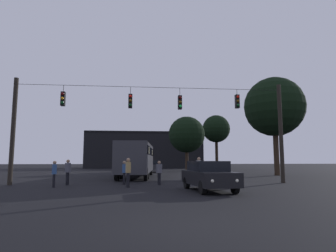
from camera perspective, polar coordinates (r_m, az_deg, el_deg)
name	(u,v)px	position (r m, az deg, el deg)	size (l,w,h in m)	color
ground_plane	(148,174)	(31.50, -4.06, -9.70)	(168.00, 168.00, 0.00)	black
overhead_signal_span	(153,123)	(19.20, -2.99, 0.64)	(18.32, 0.44, 6.95)	black
city_bus	(137,157)	(26.32, -6.28, -6.17)	(3.41, 11.17, 3.00)	#2D2D33
car_near_right	(208,175)	(14.96, 8.11, -9.76)	(2.22, 4.47, 1.52)	black
car_far_left	(151,166)	(36.67, -3.37, -8.06)	(1.86, 4.36, 1.52)	#2D2D33
pedestrian_crossing_left	(128,171)	(16.82, -8.02, -8.89)	(0.32, 0.41, 1.69)	black
pedestrian_crossing_center	(54,172)	(17.97, -21.91, -8.66)	(0.35, 0.42, 1.53)	black
pedestrian_crossing_right	(199,168)	(20.83, 6.23, -8.35)	(0.30, 0.39, 1.78)	black
pedestrian_near_bus	(68,171)	(19.25, -19.51, -8.46)	(0.29, 0.39, 1.60)	black
pedestrian_trailing	(159,171)	(18.33, -1.78, -9.12)	(0.36, 0.42, 1.52)	black
pedestrian_far_side	(124,171)	(18.83, -8.81, -8.99)	(0.26, 0.37, 1.51)	black
corner_building	(144,151)	(58.87, -4.79, -4.94)	(22.52, 10.64, 7.04)	black
tree_left_silhouette	(274,107)	(32.08, 20.57, 3.61)	(6.25, 6.25, 10.31)	#2D2116
tree_behind_building	(216,129)	(48.86, 9.66, -0.62)	(4.64, 4.64, 9.17)	black
tree_right_far	(187,135)	(40.66, 3.77, -1.76)	(5.18, 5.18, 7.79)	#2D2116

